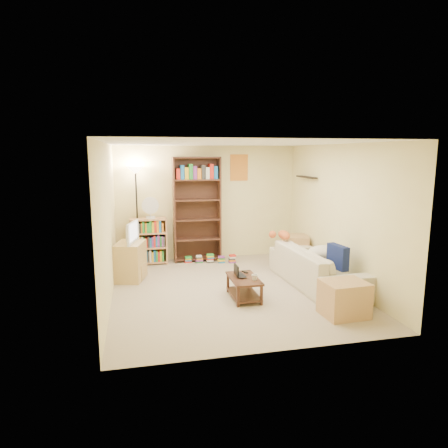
# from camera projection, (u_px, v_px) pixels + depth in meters

# --- Properties ---
(room) EXTENTS (4.50, 4.54, 2.52)m
(room) POSITION_uv_depth(u_px,v_px,m) (231.00, 197.00, 6.65)
(room) COLOR tan
(room) RESTS_ON ground
(sofa) EXTENTS (2.38, 1.10, 0.67)m
(sofa) POSITION_uv_depth(u_px,v_px,m) (317.00, 267.00, 7.11)
(sofa) COLOR #BFB69E
(sofa) RESTS_ON ground
(navy_pillow) EXTENTS (0.19, 0.46, 0.40)m
(navy_pillow) POSITION_uv_depth(u_px,v_px,m) (338.00, 257.00, 6.61)
(navy_pillow) COLOR #121C4F
(navy_pillow) RESTS_ON sofa
(cream_blanket) EXTENTS (0.62, 0.44, 0.26)m
(cream_blanket) POSITION_uv_depth(u_px,v_px,m) (324.00, 253.00, 7.17)
(cream_blanket) COLOR beige
(cream_blanket) RESTS_ON sofa
(tabby_cat) EXTENTS (0.53, 0.21, 0.18)m
(tabby_cat) POSITION_uv_depth(u_px,v_px,m) (282.00, 235.00, 7.80)
(tabby_cat) COLOR #D8612D
(tabby_cat) RESTS_ON sofa
(coffee_table) EXTENTS (0.44, 0.80, 0.35)m
(coffee_table) POSITION_uv_depth(u_px,v_px,m) (244.00, 286.00, 6.48)
(coffee_table) COLOR #422119
(coffee_table) RESTS_ON ground
(laptop) EXTENTS (0.35, 0.25, 0.03)m
(laptop) POSITION_uv_depth(u_px,v_px,m) (243.00, 275.00, 6.54)
(laptop) COLOR black
(laptop) RESTS_ON coffee_table
(laptop_screen) EXTENTS (0.01, 0.26, 0.18)m
(laptop_screen) POSITION_uv_depth(u_px,v_px,m) (236.00, 270.00, 6.50)
(laptop_screen) COLOR white
(laptop_screen) RESTS_ON laptop
(mug) EXTENTS (0.13, 0.13, 0.09)m
(mug) POSITION_uv_depth(u_px,v_px,m) (255.00, 277.00, 6.31)
(mug) COLOR silver
(mug) RESTS_ON coffee_table
(tv_remote) EXTENTS (0.08, 0.15, 0.02)m
(tv_remote) POSITION_uv_depth(u_px,v_px,m) (245.00, 272.00, 6.73)
(tv_remote) COLOR black
(tv_remote) RESTS_ON coffee_table
(tv_stand) EXTENTS (0.63, 0.76, 0.70)m
(tv_stand) POSITION_uv_depth(u_px,v_px,m) (130.00, 261.00, 7.43)
(tv_stand) COLOR tan
(tv_stand) RESTS_ON ground
(television) EXTENTS (0.73, 0.45, 0.40)m
(television) POSITION_uv_depth(u_px,v_px,m) (129.00, 232.00, 7.34)
(television) COLOR black
(television) RESTS_ON tv_stand
(tall_bookshelf) EXTENTS (1.02, 0.35, 2.26)m
(tall_bookshelf) POSITION_uv_depth(u_px,v_px,m) (197.00, 207.00, 8.63)
(tall_bookshelf) COLOR #46271B
(tall_bookshelf) RESTS_ON ground
(short_bookshelf) EXTENTS (0.77, 0.32, 0.99)m
(short_bookshelf) POSITION_uv_depth(u_px,v_px,m) (149.00, 241.00, 8.46)
(short_bookshelf) COLOR tan
(short_bookshelf) RESTS_ON ground
(desk_fan) EXTENTS (0.35, 0.20, 0.46)m
(desk_fan) POSITION_uv_depth(u_px,v_px,m) (150.00, 208.00, 8.30)
(desk_fan) COLOR silver
(desk_fan) RESTS_ON short_bookshelf
(floor_lamp) EXTENTS (0.35, 0.35, 2.08)m
(floor_lamp) POSITION_uv_depth(u_px,v_px,m) (136.00, 186.00, 8.28)
(floor_lamp) COLOR black
(floor_lamp) RESTS_ON ground
(side_table) EXTENTS (0.67, 0.67, 0.62)m
(side_table) POSITION_uv_depth(u_px,v_px,m) (295.00, 250.00, 8.51)
(side_table) COLOR tan
(side_table) RESTS_ON ground
(end_cabinet) EXTENTS (0.64, 0.55, 0.51)m
(end_cabinet) POSITION_uv_depth(u_px,v_px,m) (344.00, 299.00, 5.78)
(end_cabinet) COLOR tan
(end_cabinet) RESTS_ON ground
(book_stacks) EXTENTS (1.09, 0.34, 0.19)m
(book_stacks) POSITION_uv_depth(u_px,v_px,m) (211.00, 259.00, 8.63)
(book_stacks) COLOR red
(book_stacks) RESTS_ON ground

